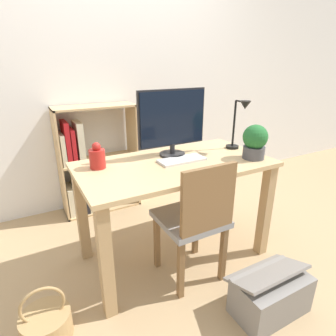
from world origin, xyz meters
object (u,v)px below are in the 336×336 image
(vase, at_px, (97,157))
(desk_lamp, at_px, (240,120))
(storage_box, at_px, (270,294))
(keyboard, at_px, (182,160))
(basket, at_px, (46,324))
(chair, at_px, (195,218))
(monitor, at_px, (172,120))
(bookshelf, at_px, (86,167))
(potted_plant, at_px, (255,141))

(vase, bearing_deg, desk_lamp, -6.68)
(storage_box, bearing_deg, keyboard, 103.51)
(desk_lamp, height_order, basket, desk_lamp)
(keyboard, height_order, chair, chair)
(monitor, relative_size, vase, 3.05)
(monitor, xyz_separation_m, chair, (-0.07, -0.43, -0.53))
(chair, distance_m, bookshelf, 1.34)
(monitor, xyz_separation_m, keyboard, (-0.00, -0.15, -0.25))
(vase, xyz_separation_m, desk_lamp, (1.05, -0.12, 0.16))
(keyboard, height_order, desk_lamp, desk_lamp)
(potted_plant, distance_m, bookshelf, 1.56)
(keyboard, relative_size, basket, 0.99)
(basket, bearing_deg, vase, 43.37)
(keyboard, distance_m, chair, 0.41)
(potted_plant, height_order, bookshelf, bookshelf)
(potted_plant, relative_size, bookshelf, 0.24)
(vase, relative_size, basket, 0.51)
(vase, distance_m, potted_plant, 1.07)
(desk_lamp, relative_size, basket, 1.14)
(desk_lamp, height_order, storage_box, desk_lamp)
(desk_lamp, bearing_deg, basket, -168.53)
(keyboard, xyz_separation_m, basket, (-0.99, -0.28, -0.67))
(vase, xyz_separation_m, potted_plant, (1.01, -0.33, 0.05))
(chair, xyz_separation_m, basket, (-0.93, -0.00, -0.38))
(desk_lamp, relative_size, chair, 0.44)
(monitor, height_order, basket, monitor)
(keyboard, height_order, basket, keyboard)
(bookshelf, distance_m, storage_box, 1.86)
(storage_box, bearing_deg, monitor, 100.97)
(keyboard, bearing_deg, chair, -103.23)
(basket, bearing_deg, desk_lamp, 11.47)
(chair, bearing_deg, bookshelf, 102.54)
(keyboard, relative_size, desk_lamp, 0.86)
(bookshelf, bearing_deg, potted_plant, -51.96)
(vase, xyz_separation_m, basket, (-0.45, -0.43, -0.73))
(keyboard, xyz_separation_m, chair, (-0.07, -0.28, -0.29))
(monitor, relative_size, storage_box, 1.16)
(vase, distance_m, bookshelf, 0.93)
(chair, bearing_deg, vase, 133.70)
(monitor, distance_m, keyboard, 0.29)
(monitor, distance_m, potted_plant, 0.59)
(potted_plant, distance_m, storage_box, 0.96)
(desk_lamp, bearing_deg, potted_plant, -100.09)
(chair, xyz_separation_m, bookshelf, (-0.39, 1.28, -0.02))
(keyboard, relative_size, vase, 1.92)
(monitor, height_order, chair, monitor)
(monitor, bearing_deg, desk_lamp, -13.97)
(desk_lamp, bearing_deg, keyboard, -177.50)
(monitor, bearing_deg, bookshelf, 118.38)
(desk_lamp, relative_size, bookshelf, 0.37)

